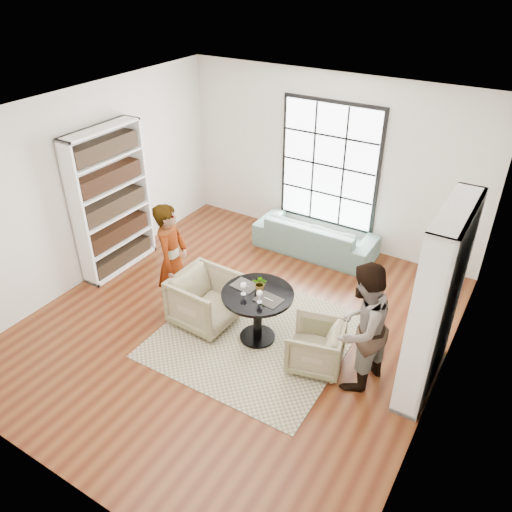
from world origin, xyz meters
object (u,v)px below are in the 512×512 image
Objects in this scene: pedestal_table at (258,306)px; person_right at (361,328)px; armchair_left at (206,300)px; wine_glass_right at (260,294)px; person_left at (172,260)px; flower_centerpiece at (260,283)px; sofa at (315,236)px; armchair_right at (315,346)px; wine_glass_left at (243,286)px.

person_right is (1.45, -0.06, 0.30)m from pedestal_table.
pedestal_table is at bearing -82.74° from armchair_left.
armchair_left is at bearing 174.79° from wine_glass_right.
pedestal_table is at bearing -106.00° from person_left.
person_left reaches higher than flower_centerpiece.
sofa is at bearing -7.92° from armchair_left.
flower_centerpiece is (1.37, 0.15, 0.01)m from person_left.
person_right is at bearing -2.23° from pedestal_table.
pedestal_table is 1.41m from person_left.
wine_glass_left is (-1.05, -0.06, 0.59)m from armchair_right.
person_left reaches higher than armchair_right.
person_right reaches higher than pedestal_table.
person_right reaches higher than sofa.
pedestal_table is at bearing -85.97° from flower_centerpiece.
armchair_left is 1.72m from armchair_right.
person_right is at bearing -108.64° from person_left.
sofa is 2.56m from flower_centerpiece.
wine_glass_right is 0.27m from flower_centerpiece.
wine_glass_left is (0.20, -2.66, 0.59)m from sofa.
person_left reaches higher than pedestal_table.
wine_glass_right is (1.50, -0.09, 0.03)m from person_left.
person_right is (2.82, 0.01, -0.02)m from person_left.
flower_centerpiece is at bearing 94.03° from pedestal_table.
flower_centerpiece is (-0.13, 0.23, -0.02)m from wine_glass_right.
wine_glass_left reaches higher than sofa.
wine_glass_right is at bearing 99.21° from sofa.
flower_centerpiece is (0.82, 0.15, 0.49)m from armchair_left.
armchair_left is at bearing -103.68° from armchair_right.
sofa is 2.51× the size of armchair_left.
person_left is at bearing -173.85° from flower_centerpiece.
sofa is 2.81m from wine_glass_right.
person_right reaches higher than flower_centerpiece.
person_right reaches higher than wine_glass_right.
sofa is 2.66m from armchair_left.
person_left is (-1.03, -2.62, 0.56)m from sofa.
pedestal_table is 1.48m from person_right.
pedestal_table is 0.40m from wine_glass_right.
armchair_left is (-0.48, -2.62, 0.08)m from sofa.
wine_glass_right reaches higher than pedestal_table.
person_right reaches higher than wine_glass_left.
flower_centerpiece is at bearing -112.54° from armchair_right.
sofa is at bearing -133.14° from person_right.
sofa is at bearing -168.55° from armchair_right.
armchair_left is 0.73m from person_left.
wine_glass_right reaches higher than sofa.
armchair_right is 0.77m from person_right.
pedestal_table is 0.93m from armchair_right.
wine_glass_left reaches higher than wine_glass_right.
person_left is 9.39× the size of wine_glass_left.
armchair_right is 0.41× the size of person_right.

